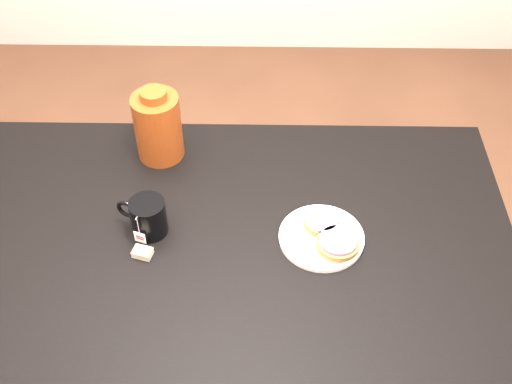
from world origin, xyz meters
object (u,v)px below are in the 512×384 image
at_px(plate, 321,237).
at_px(bagel_front, 338,243).
at_px(mug, 148,217).
at_px(bagel_package, 158,126).
at_px(bagel_back, 322,221).
at_px(table, 231,265).
at_px(teabag_pouch, 143,253).

xyz_separation_m(plate, bagel_front, (0.04, -0.03, 0.02)).
xyz_separation_m(mug, bagel_package, (-0.00, 0.28, 0.05)).
xyz_separation_m(bagel_back, bagel_front, (0.04, -0.07, -0.00)).
xyz_separation_m(table, bagel_back, (0.22, 0.06, 0.11)).
relative_size(table, teabag_pouch, 31.11).
relative_size(plate, bagel_back, 2.31).
xyz_separation_m(bagel_back, bagel_package, (-0.43, 0.27, 0.07)).
distance_m(teabag_pouch, bagel_package, 0.37).
xyz_separation_m(table, teabag_pouch, (-0.21, -0.04, 0.09)).
height_order(table, bagel_package, bagel_package).
distance_m(bagel_front, bagel_package, 0.58).
distance_m(plate, bagel_package, 0.53).
distance_m(plate, teabag_pouch, 0.43).
bearing_deg(bagel_back, mug, -178.04).
xyz_separation_m(table, plate, (0.22, 0.02, 0.09)).
bearing_deg(bagel_back, bagel_package, 148.14).
distance_m(table, mug, 0.24).
distance_m(bagel_front, mug, 0.46).
bearing_deg(bagel_front, mug, 173.27).
relative_size(table, bagel_front, 9.96).
distance_m(plate, bagel_front, 0.05).
relative_size(teabag_pouch, bagel_package, 0.21).
relative_size(table, mug, 10.04).
relative_size(mug, bagel_package, 0.65).
height_order(bagel_back, bagel_front, same).
bearing_deg(plate, bagel_back, 88.14).
distance_m(table, bagel_front, 0.28).
bearing_deg(table, bagel_front, -2.85).
bearing_deg(bagel_back, bagel_front, -63.00).
distance_m(bagel_front, teabag_pouch, 0.47).
relative_size(bagel_back, bagel_front, 0.64).
bearing_deg(bagel_front, bagel_back, 117.00).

